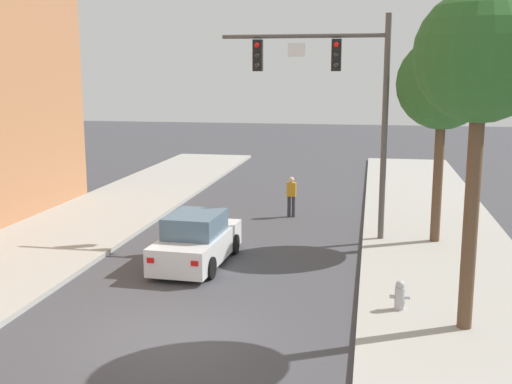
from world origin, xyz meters
TOP-DOWN VIEW (x-y plane):
  - ground_plane at (0.00, 0.00)m, footprint 120.00×120.00m
  - sidewalk_right at (6.50, 0.00)m, footprint 5.00×60.00m
  - traffic_signal_mast at (3.06, 8.95)m, footprint 5.61×0.38m
  - car_lead_white at (-0.94, 5.39)m, footprint 1.99×4.31m
  - pedestrian_crossing_road at (1.07, 12.31)m, footprint 0.36×0.22m
  - fire_hydrant at (4.98, 2.27)m, footprint 0.48×0.24m
  - street_tree_nearest at (6.36, 1.41)m, footprint 2.80×2.80m
  - street_tree_second at (6.40, 8.93)m, footprint 2.99×2.99m

SIDE VIEW (x-z plane):
  - ground_plane at x=0.00m, z-range 0.00..0.00m
  - sidewalk_right at x=6.50m, z-range 0.00..0.15m
  - fire_hydrant at x=4.98m, z-range 0.15..0.87m
  - car_lead_white at x=-0.94m, z-range -0.08..1.52m
  - pedestrian_crossing_road at x=1.07m, z-range 0.09..1.73m
  - traffic_signal_mast at x=3.06m, z-range 1.54..9.04m
  - street_tree_second at x=6.40m, z-range 1.98..8.73m
  - street_tree_nearest at x=6.36m, z-range 2.34..9.69m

